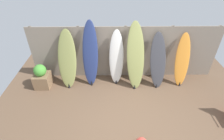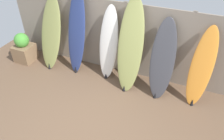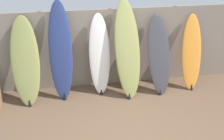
% 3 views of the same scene
% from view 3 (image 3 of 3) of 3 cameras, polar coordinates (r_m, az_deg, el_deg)
% --- Properties ---
extents(fence_back, '(6.08, 0.11, 1.80)m').
position_cam_3_polar(fence_back, '(5.66, -0.45, 4.97)').
color(fence_back, gray).
rests_on(fence_back, ground).
extents(surfboard_olive_0, '(0.59, 0.71, 1.79)m').
position_cam_3_polar(surfboard_olive_0, '(5.35, -19.19, 1.65)').
color(surfboard_olive_0, olive).
rests_on(surfboard_olive_0, ground).
extents(surfboard_navy_1, '(0.53, 0.56, 2.07)m').
position_cam_3_polar(surfboard_navy_1, '(5.25, -11.63, 3.85)').
color(surfboard_navy_1, navy).
rests_on(surfboard_navy_1, ground).
extents(surfboard_white_2, '(0.46, 0.45, 1.76)m').
position_cam_3_polar(surfboard_white_2, '(5.38, -2.86, 3.29)').
color(surfboard_white_2, white).
rests_on(surfboard_white_2, ground).
extents(surfboard_olive_3, '(0.64, 0.80, 2.04)m').
position_cam_3_polar(surfboard_olive_3, '(5.28, 3.57, 4.39)').
color(surfboard_olive_3, olive).
rests_on(surfboard_olive_3, ground).
extents(surfboard_charcoal_4, '(0.59, 0.74, 1.69)m').
position_cam_3_polar(surfboard_charcoal_4, '(5.56, 10.72, 3.24)').
color(surfboard_charcoal_4, '#38383D').
rests_on(surfboard_charcoal_4, ground).
extents(surfboard_orange_5, '(0.49, 0.64, 1.65)m').
position_cam_3_polar(surfboard_orange_5, '(5.91, 17.73, 3.64)').
color(surfboard_orange_5, orange).
rests_on(surfboard_orange_5, ground).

